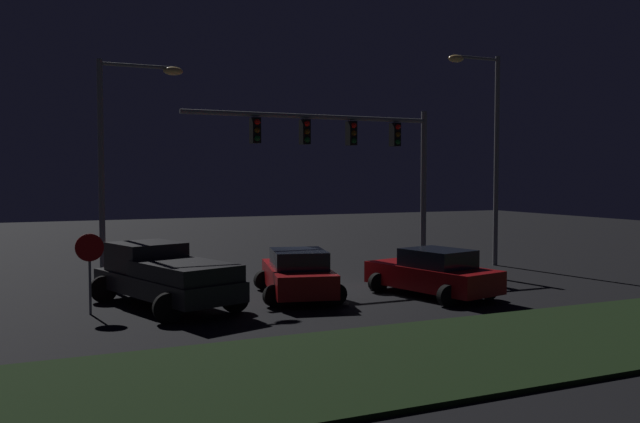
% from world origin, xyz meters
% --- Properties ---
extents(ground_plane, '(80.00, 80.00, 0.00)m').
position_xyz_m(ground_plane, '(0.00, 0.00, 0.00)').
color(ground_plane, black).
extents(grass_median, '(25.82, 5.33, 0.10)m').
position_xyz_m(grass_median, '(0.00, -8.56, 0.05)').
color(grass_median, black).
rests_on(grass_median, ground_plane).
extents(pickup_truck, '(3.96, 5.75, 1.80)m').
position_xyz_m(pickup_truck, '(-4.99, -0.77, 1.00)').
color(pickup_truck, black).
rests_on(pickup_truck, ground_plane).
extents(car_sedan, '(3.12, 4.70, 1.51)m').
position_xyz_m(car_sedan, '(3.11, -2.59, 0.74)').
color(car_sedan, maroon).
rests_on(car_sedan, ground_plane).
extents(car_sedan_far, '(3.13, 4.70, 1.51)m').
position_xyz_m(car_sedan_far, '(-0.86, -1.01, 0.74)').
color(car_sedan_far, maroon).
rests_on(car_sedan_far, ground_plane).
extents(traffic_signal_gantry, '(10.32, 0.56, 6.50)m').
position_xyz_m(traffic_signal_gantry, '(3.29, 3.42, 5.03)').
color(traffic_signal_gantry, slate).
rests_on(traffic_signal_gantry, ground_plane).
extents(street_lamp_left, '(2.93, 0.44, 7.77)m').
position_xyz_m(street_lamp_left, '(-5.60, 3.58, 4.95)').
color(street_lamp_left, slate).
rests_on(street_lamp_left, ground_plane).
extents(street_lamp_right, '(2.58, 0.44, 8.84)m').
position_xyz_m(street_lamp_right, '(9.20, 2.51, 5.50)').
color(street_lamp_right, slate).
rests_on(street_lamp_right, ground_plane).
extents(stop_sign, '(0.76, 0.08, 2.23)m').
position_xyz_m(stop_sign, '(-7.05, -1.13, 1.56)').
color(stop_sign, slate).
rests_on(stop_sign, ground_plane).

